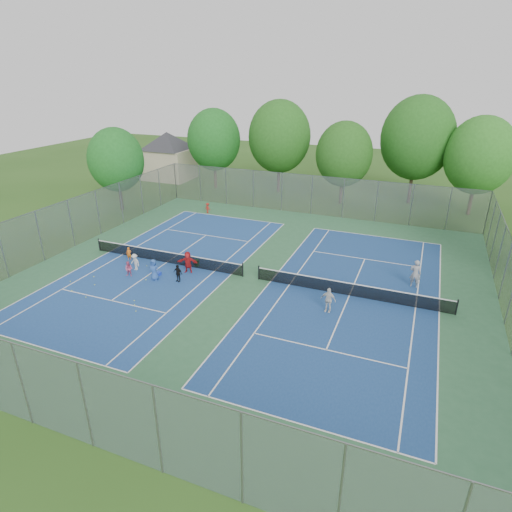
{
  "coord_description": "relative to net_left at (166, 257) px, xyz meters",
  "views": [
    {
      "loc": [
        10.59,
        -25.11,
        13.51
      ],
      "look_at": [
        0.0,
        1.0,
        1.3
      ],
      "focal_mm": 30.0,
      "sensor_mm": 36.0,
      "label": 1
    }
  ],
  "objects": [
    {
      "name": "student_c",
      "position": [
        -1.39,
        -1.96,
        0.18
      ],
      "size": [
        0.91,
        0.64,
        1.27
      ],
      "primitive_type": "imported",
      "rotation": [
        0.0,
        0.0,
        -0.22
      ],
      "color": "beige",
      "rests_on": "ground"
    },
    {
      "name": "teen_court_b",
      "position": [
        13.13,
        -2.48,
        0.35
      ],
      "size": [
        0.97,
        0.48,
        1.6
      ],
      "primitive_type": "imported",
      "rotation": [
        0.0,
        0.0,
        -0.09
      ],
      "color": "silver",
      "rests_on": "ground"
    },
    {
      "name": "tennis_ball_0",
      "position": [
        1.75,
        -6.34,
        -0.42
      ],
      "size": [
        0.07,
        0.07,
        0.07
      ],
      "primitive_type": "sphere",
      "color": "#C6DF34",
      "rests_on": "ground"
    },
    {
      "name": "net_left",
      "position": [
        0.0,
        0.0,
        0.0
      ],
      "size": [
        12.87,
        0.1,
        0.91
      ],
      "primitive_type": "cube",
      "color": "black",
      "rests_on": "ground"
    },
    {
      "name": "student_e",
      "position": [
        0.83,
        -2.79,
        0.32
      ],
      "size": [
        0.83,
        0.61,
        1.54
      ],
      "primitive_type": "imported",
      "rotation": [
        0.0,
        0.0,
        0.17
      ],
      "color": "#2A529C",
      "rests_on": "ground"
    },
    {
      "name": "tree_side_w",
      "position": [
        -12.0,
        10.0,
        4.79
      ],
      "size": [
        5.6,
        5.6,
        8.47
      ],
      "color": "#443326",
      "rests_on": "ground"
    },
    {
      "name": "student_d",
      "position": [
        2.52,
        -2.4,
        0.18
      ],
      "size": [
        0.78,
        0.42,
        1.27
      ],
      "primitive_type": "imported",
      "rotation": [
        0.0,
        0.0,
        -0.15
      ],
      "color": "black",
      "rests_on": "ground"
    },
    {
      "name": "student_b",
      "position": [
        -1.16,
        -2.99,
        0.11
      ],
      "size": [
        0.63,
        0.54,
        1.14
      ],
      "primitive_type": "imported",
      "rotation": [
        0.0,
        0.0,
        0.21
      ],
      "color": "#CD4F75",
      "rests_on": "ground"
    },
    {
      "name": "tennis_ball_9",
      "position": [
        -3.28,
        -6.36,
        -0.42
      ],
      "size": [
        0.07,
        0.07,
        0.07
      ],
      "primitive_type": "sphere",
      "color": "#CCE936",
      "rests_on": "ground"
    },
    {
      "name": "tennis_ball_11",
      "position": [
        -1.01,
        -1.14,
        -0.42
      ],
      "size": [
        0.07,
        0.07,
        0.07
      ],
      "primitive_type": "sphere",
      "color": "#ACD130",
      "rests_on": "ground"
    },
    {
      "name": "child_far_baseline",
      "position": [
        -2.97,
        12.33,
        0.08
      ],
      "size": [
        0.78,
        0.57,
        1.08
      ],
      "primitive_type": "imported",
      "rotation": [
        0.0,
        0.0,
        2.87
      ],
      "color": "maroon",
      "rests_on": "ground"
    },
    {
      "name": "tennis_ball_3",
      "position": [
        0.04,
        -2.52,
        -0.42
      ],
      "size": [
        0.07,
        0.07,
        0.07
      ],
      "primitive_type": "sphere",
      "color": "yellow",
      "rests_on": "ground"
    },
    {
      "name": "fence_west",
      "position": [
        -9.0,
        0.0,
        1.54
      ],
      "size": [
        0.1,
        32.0,
        4.0
      ],
      "primitive_type": "cube",
      "rotation": [
        0.0,
        0.0,
        1.57
      ],
      "color": "gray",
      "rests_on": "ground"
    },
    {
      "name": "ball_crate",
      "position": [
        0.68,
        -2.1,
        -0.32
      ],
      "size": [
        0.36,
        0.36,
        0.27
      ],
      "primitive_type": "cube",
      "rotation": [
        0.0,
        0.0,
        -0.16
      ],
      "color": "#1936BC",
      "rests_on": "ground"
    },
    {
      "name": "tennis_ball_5",
      "position": [
        1.4,
        -5.89,
        -0.42
      ],
      "size": [
        0.07,
        0.07,
        0.07
      ],
      "primitive_type": "sphere",
      "color": "#EDF037",
      "rests_on": "ground"
    },
    {
      "name": "house",
      "position": [
        -15.0,
        24.0,
        3.76
      ],
      "size": [
        11.03,
        11.03,
        7.3
      ],
      "color": "#B7A88C",
      "rests_on": "ground"
    },
    {
      "name": "student_a",
      "position": [
        -2.98,
        -0.6,
        0.06
      ],
      "size": [
        0.45,
        0.39,
        1.03
      ],
      "primitive_type": "imported",
      "rotation": [
        0.0,
        0.0,
        0.45
      ],
      "color": "orange",
      "rests_on": "ground"
    },
    {
      "name": "tree_nc",
      "position": [
        9.0,
        21.0,
        4.94
      ],
      "size": [
        6.0,
        6.0,
        8.85
      ],
      "color": "#443326",
      "rests_on": "ground"
    },
    {
      "name": "instructor",
      "position": [
        17.8,
        2.92,
        0.53
      ],
      "size": [
        0.74,
        0.51,
        1.98
      ],
      "primitive_type": "imported",
      "rotation": [
        0.0,
        0.0,
        3.09
      ],
      "color": "gray",
      "rests_on": "ground"
    },
    {
      "name": "ground",
      "position": [
        7.0,
        0.0,
        -0.46
      ],
      "size": [
        120.0,
        120.0,
        0.0
      ],
      "primitive_type": "plane",
      "color": "#2A5119",
      "rests_on": "ground"
    },
    {
      "name": "tree_nl",
      "position": [
        1.0,
        23.0,
        6.09
      ],
      "size": [
        7.2,
        7.2,
        10.69
      ],
      "color": "#443326",
      "rests_on": "ground"
    },
    {
      "name": "fence_east",
      "position": [
        23.0,
        0.0,
        1.54
      ],
      "size": [
        0.1,
        32.0,
        4.0
      ],
      "primitive_type": "cube",
      "rotation": [
        0.0,
        0.0,
        1.57
      ],
      "color": "gray",
      "rests_on": "ground"
    },
    {
      "name": "court_right",
      "position": [
        14.0,
        0.0,
        -0.44
      ],
      "size": [
        10.97,
        23.77,
        0.01
      ],
      "primitive_type": "cube",
      "color": "navy",
      "rests_on": "court_pad"
    },
    {
      "name": "student_f",
      "position": [
        2.42,
        -0.84,
        0.36
      ],
      "size": [
        1.58,
        0.81,
        1.62
      ],
      "primitive_type": "imported",
      "rotation": [
        0.0,
        0.0,
        0.23
      ],
      "color": "#B2191C",
      "rests_on": "ground"
    },
    {
      "name": "tree_nw",
      "position": [
        -7.0,
        22.0,
        5.44
      ],
      "size": [
        6.4,
        6.4,
        9.58
      ],
      "color": "#443326",
      "rests_on": "ground"
    },
    {
      "name": "ball_hopper",
      "position": [
        2.47,
        0.31,
        -0.19
      ],
      "size": [
        0.36,
        0.36,
        0.54
      ],
      "primitive_type": "cube",
      "rotation": [
        0.0,
        0.0,
        -0.39
      ],
      "color": "#258B28",
      "rests_on": "ground"
    },
    {
      "name": "tennis_ball_7",
      "position": [
        -1.78,
        -6.71,
        -0.42
      ],
      "size": [
        0.07,
        0.07,
        0.07
      ],
      "primitive_type": "sphere",
      "color": "#A8CE2F",
      "rests_on": "ground"
    },
    {
      "name": "tree_ne",
      "position": [
        22.0,
        22.0,
        5.51
      ],
      "size": [
        6.6,
        6.6,
        9.77
      ],
      "color": "#443326",
      "rests_on": "ground"
    },
    {
      "name": "court_left",
      "position": [
        0.0,
        0.0,
        -0.44
      ],
      "size": [
        10.97,
        23.77,
        0.01
      ],
      "primitive_type": "cube",
      "color": "navy",
      "rests_on": "court_pad"
    },
    {
      "name": "fence_south",
      "position": [
        7.0,
        -16.0,
        1.54
      ],
      "size": [
        32.0,
        0.1,
        4.0
      ],
      "primitive_type": "cube",
      "color": "gray",
      "rests_on": "ground"
    },
    {
      "name": "tennis_ball_10",
      "position": [
        -3.42,
        -4.11,
        -0.42
      ],
      "size": [
        0.07,
        0.07,
        0.07
      ],
      "primitive_type": "sphere",
      "color": "yellow",
      "rests_on": "ground"
    },
    {
      "name": "court_pad",
      "position": [
        7.0,
        0.0,
        -0.45
      ],
      "size": [
        32.0,
        32.0,
        0.01
      ],
      "primitive_type": "cube",
      "color": "#2C5E3B",
      "rests_on": "ground"
    },
    {
      "name": "tennis_ball_6",
      "position": [
        -4.4,
        -5.34,
        -0.42
      ],
      "size": [
        0.07,
        0.07,
        0.07
      ],
      "primitive_type": "sphere",
      "color": "#BACB2F",
      "rests_on": "ground"
    },
    {
      "name": "tennis_ball_1",
      "position": [
        0.33,
        -3.13,
        -0.42
      ],
      "size": [
        0.07,
        0.07,
        0.07
      ],
      "primitive_type": "sphere",
      "color": "#CFF538",
      "rests_on": "ground"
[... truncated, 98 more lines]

